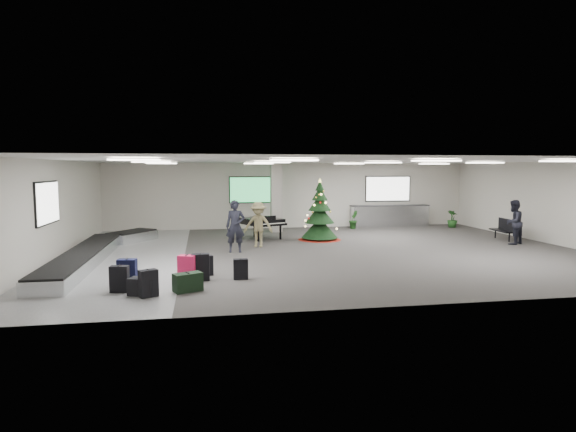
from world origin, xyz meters
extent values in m
plane|color=#33302E|center=(0.00, 0.00, 0.00)|extent=(18.00, 18.00, 0.00)
cube|color=beige|center=(0.00, 7.00, 1.60)|extent=(18.00, 0.02, 3.20)
cube|color=beige|center=(0.00, -7.00, 1.60)|extent=(18.00, 0.02, 3.20)
cube|color=beige|center=(-9.00, 0.00, 1.60)|extent=(0.02, 14.00, 3.20)
cube|color=beige|center=(9.00, 0.00, 1.60)|extent=(0.02, 14.00, 3.20)
cube|color=silver|center=(0.00, 0.00, 3.20)|extent=(18.00, 14.00, 0.02)
cube|color=slate|center=(-7.00, 0.00, 0.00)|extent=(4.00, 14.00, 0.01)
cube|color=#9E9891|center=(-1.00, 5.60, 1.60)|extent=(0.50, 0.50, 3.20)
cube|color=green|center=(-2.00, 6.95, 1.90)|extent=(2.20, 0.08, 1.30)
cube|color=white|center=(5.00, 6.95, 1.90)|extent=(2.40, 0.08, 1.30)
cube|color=white|center=(-8.95, -1.00, 1.90)|extent=(0.08, 2.10, 1.30)
cube|color=white|center=(-6.00, -4.00, 3.14)|extent=(1.20, 0.60, 0.04)
cube|color=white|center=(-6.00, 0.00, 3.14)|extent=(1.20, 0.60, 0.04)
cube|color=white|center=(-6.00, 4.00, 3.14)|extent=(1.20, 0.60, 0.04)
cube|color=white|center=(-2.00, -4.00, 3.14)|extent=(1.20, 0.60, 0.04)
cube|color=white|center=(-2.00, 0.00, 3.14)|extent=(1.20, 0.60, 0.04)
cube|color=white|center=(-2.00, 4.00, 3.14)|extent=(1.20, 0.60, 0.04)
cube|color=white|center=(2.00, -4.00, 3.14)|extent=(1.20, 0.60, 0.04)
cube|color=white|center=(2.00, 0.00, 3.14)|extent=(1.20, 0.60, 0.04)
cube|color=white|center=(2.00, 4.00, 3.14)|extent=(1.20, 0.60, 0.04)
cube|color=white|center=(6.00, -4.00, 3.14)|extent=(1.20, 0.60, 0.04)
cube|color=white|center=(6.00, 0.00, 3.14)|extent=(1.20, 0.60, 0.04)
cube|color=white|center=(6.00, 4.00, 3.14)|extent=(1.20, 0.60, 0.04)
cube|color=silver|center=(-8.00, -1.00, 0.19)|extent=(1.00, 8.00, 0.38)
cube|color=black|center=(-8.00, -1.00, 0.40)|extent=(0.95, 7.90, 0.05)
cube|color=silver|center=(-7.20, 3.60, 0.19)|extent=(1.97, 2.21, 0.38)
cube|color=black|center=(-7.20, 3.60, 0.40)|extent=(1.87, 2.10, 0.05)
cube|color=silver|center=(5.00, 6.65, 0.53)|extent=(4.00, 0.60, 1.05)
cube|color=#29292B|center=(5.00, 6.65, 1.06)|extent=(4.05, 0.65, 0.04)
cube|color=black|center=(-5.62, -5.28, 0.31)|extent=(0.46, 0.39, 0.63)
cube|color=black|center=(-5.62, -5.28, 0.64)|extent=(0.09, 0.13, 0.02)
cube|color=black|center=(-4.45, -3.82, 0.35)|extent=(0.47, 0.26, 0.71)
cube|color=black|center=(-4.45, -3.82, 0.72)|extent=(0.04, 0.15, 0.02)
cube|color=#FE215C|center=(-4.79, -3.89, 0.34)|extent=(0.50, 0.38, 0.69)
cube|color=black|center=(-4.79, -3.89, 0.70)|extent=(0.08, 0.15, 0.02)
cube|color=black|center=(-4.31, -3.26, 0.28)|extent=(0.40, 0.28, 0.55)
cube|color=black|center=(-4.31, -3.26, 0.56)|extent=(0.05, 0.12, 0.02)
cube|color=black|center=(-6.24, -4.19, 0.35)|extent=(0.48, 0.32, 0.69)
cube|color=black|center=(-6.24, -4.19, 0.70)|extent=(0.05, 0.16, 0.02)
cube|color=black|center=(-6.34, -4.72, 0.32)|extent=(0.45, 0.29, 0.63)
cube|color=black|center=(-6.34, -4.72, 0.64)|extent=(0.05, 0.14, 0.02)
cube|color=black|center=(-4.75, -4.92, 0.22)|extent=(0.74, 0.58, 0.44)
cube|color=black|center=(-4.75, -4.92, 0.46)|extent=(0.11, 0.20, 0.02)
cube|color=black|center=(-3.41, -3.88, 0.27)|extent=(0.38, 0.21, 0.55)
cube|color=black|center=(-3.41, -3.88, 0.56)|extent=(0.03, 0.12, 0.02)
cube|color=black|center=(-5.76, -5.12, 0.21)|extent=(0.71, 0.55, 0.41)
cube|color=black|center=(-5.76, -5.12, 0.42)|extent=(0.11, 0.21, 0.02)
cone|color=maroon|center=(0.36, 2.70, 0.06)|extent=(1.78, 1.78, 0.11)
cylinder|color=#3F2819|center=(0.36, 2.70, 0.23)|extent=(0.11, 0.11, 0.47)
cone|color=black|center=(0.36, 2.70, 0.51)|extent=(1.50, 1.50, 0.84)
cone|color=black|center=(0.36, 2.70, 1.08)|extent=(1.22, 1.22, 0.75)
cone|color=black|center=(0.36, 2.70, 1.54)|extent=(0.93, 0.93, 0.65)
cone|color=black|center=(0.36, 2.70, 1.92)|extent=(0.65, 0.65, 0.56)
cone|color=black|center=(0.36, 2.70, 2.24)|extent=(0.37, 0.37, 0.42)
cone|color=#FFE566|center=(0.36, 2.70, 2.45)|extent=(0.15, 0.15, 0.17)
cube|color=black|center=(-1.94, 3.47, 0.73)|extent=(1.88, 1.97, 0.25)
cube|color=black|center=(-1.62, 2.69, 0.66)|extent=(1.30, 0.75, 0.09)
cube|color=white|center=(-1.61, 2.67, 0.71)|extent=(1.12, 0.56, 0.02)
cube|color=black|center=(-1.70, 2.90, 0.91)|extent=(0.59, 0.27, 0.20)
cylinder|color=black|center=(-2.20, 2.69, 0.30)|extent=(0.09, 0.09, 0.61)
cylinder|color=black|center=(-1.21, 3.10, 0.30)|extent=(0.09, 0.09, 0.61)
cylinder|color=black|center=(-2.19, 4.05, 0.30)|extent=(0.09, 0.09, 0.61)
cube|color=black|center=(7.76, 1.34, 0.38)|extent=(0.59, 1.41, 0.05)
cylinder|color=black|center=(7.76, 0.79, 0.18)|extent=(0.05, 0.05, 0.36)
cylinder|color=black|center=(7.76, 1.89, 0.18)|extent=(0.05, 0.05, 0.36)
cube|color=black|center=(7.97, 1.34, 0.64)|extent=(0.18, 1.37, 0.46)
imported|color=black|center=(-3.25, 0.33, 0.91)|extent=(0.70, 0.49, 1.83)
imported|color=olive|center=(-2.34, 1.32, 0.84)|extent=(1.22, 0.90, 1.69)
imported|color=black|center=(7.44, 0.20, 0.86)|extent=(1.05, 0.97, 1.72)
imported|color=#123A18|center=(2.87, 6.00, 0.44)|extent=(0.57, 0.61, 0.88)
imported|color=#123A18|center=(7.90, 5.64, 0.43)|extent=(0.66, 0.66, 0.86)
camera|label=1|loc=(-4.37, -16.42, 2.91)|focal=30.00mm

